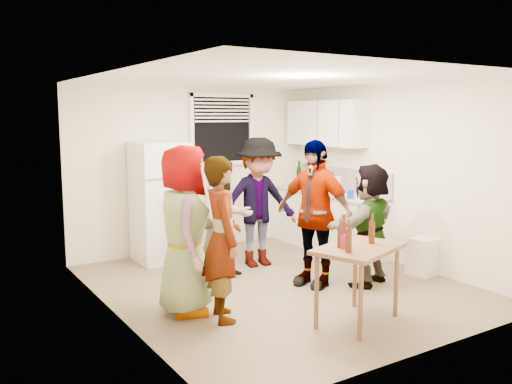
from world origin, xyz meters
TOP-DOWN VIEW (x-y plane):
  - room at (0.00, 0.00)m, footprint 4.00×4.50m
  - window at (0.45, 2.21)m, footprint 1.12×0.10m
  - refrigerator at (-0.75, 1.88)m, footprint 0.70×0.70m
  - counter_lower at (1.70, 1.15)m, footprint 0.60×2.20m
  - countertop at (1.70, 1.15)m, footprint 0.64×2.22m
  - backsplash at (1.99, 1.15)m, footprint 0.03×2.20m
  - upper_cabinets at (1.83, 1.35)m, footprint 0.34×1.60m
  - kettle at (1.65, 1.38)m, footprint 0.29×0.27m
  - paper_towel at (1.68, 0.90)m, footprint 0.12×0.12m
  - wine_bottle at (1.75, 1.93)m, footprint 0.08×0.08m
  - beer_bottle_counter at (1.60, 0.90)m, footprint 0.06×0.06m
  - blue_cup at (1.50, 0.39)m, footprint 0.09×0.09m
  - picture_frame at (1.92, 1.43)m, footprint 0.02×0.17m
  - trash_bin at (1.87, -0.63)m, footprint 0.36×0.36m
  - serving_table at (-0.02, -1.41)m, footprint 1.08×0.89m
  - beer_bottle_table at (-0.20, -1.34)m, footprint 0.06×0.06m
  - red_cup at (-0.18, -1.38)m, footprint 0.10×0.10m
  - guest_grey at (-1.35, -0.22)m, footprint 1.97×1.46m
  - guest_stripe at (-1.11, -0.60)m, footprint 1.78×1.04m
  - guest_back_left at (-0.36, 0.69)m, footprint 0.99×1.63m
  - guest_back_right at (0.28, 0.89)m, footprint 1.31×1.88m
  - guest_black at (0.37, -0.20)m, footprint 2.02×1.55m
  - guest_orange at (0.97, -0.55)m, footprint 1.81×1.87m

SIDE VIEW (x-z plane):
  - room at x=0.00m, z-range -1.25..1.25m
  - serving_table at x=-0.02m, z-range -0.39..0.39m
  - guest_grey at x=-1.35m, z-range -0.28..0.28m
  - guest_stripe at x=-1.11m, z-range -0.20..0.20m
  - guest_back_left at x=-0.36m, z-range -0.29..0.29m
  - guest_back_right at x=0.28m, z-range -0.33..0.33m
  - guest_black at x=0.37m, z-range -0.22..0.22m
  - guest_orange at x=0.97m, z-range -0.22..0.22m
  - trash_bin at x=1.87m, z-range 0.01..0.49m
  - counter_lower at x=1.70m, z-range 0.00..0.86m
  - beer_bottle_table at x=-0.20m, z-range 0.67..0.89m
  - red_cup at x=-0.18m, z-range 0.72..0.85m
  - refrigerator at x=-0.75m, z-range 0.00..1.70m
  - countertop at x=1.70m, z-range 0.86..0.90m
  - paper_towel at x=1.68m, z-range 0.77..1.03m
  - kettle at x=1.65m, z-range 0.80..1.00m
  - wine_bottle at x=1.75m, z-range 0.74..1.06m
  - beer_bottle_counter at x=1.60m, z-range 0.78..1.02m
  - blue_cup at x=1.50m, z-range 0.84..0.96m
  - picture_frame at x=1.92m, z-range 0.90..1.04m
  - backsplash at x=1.99m, z-range 0.90..1.26m
  - window at x=0.45m, z-range 1.32..2.38m
  - upper_cabinets at x=1.83m, z-range 1.60..2.30m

